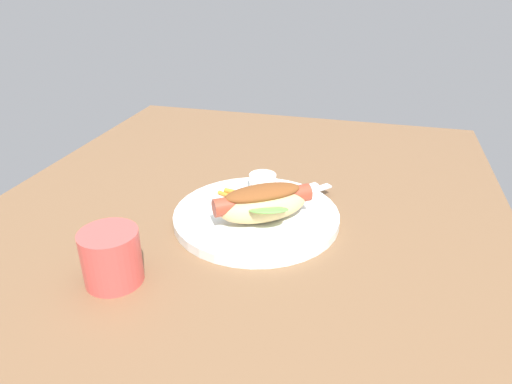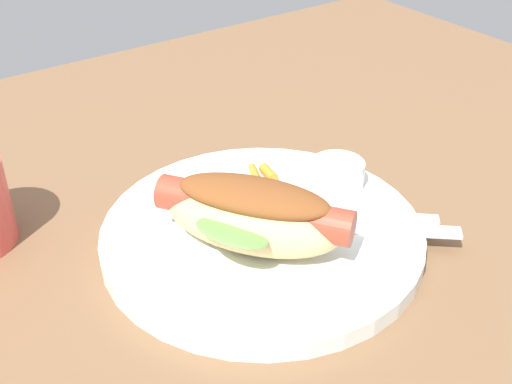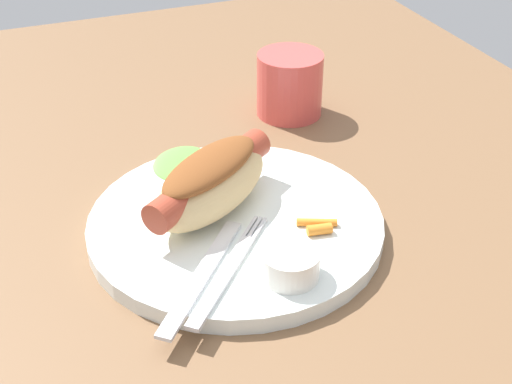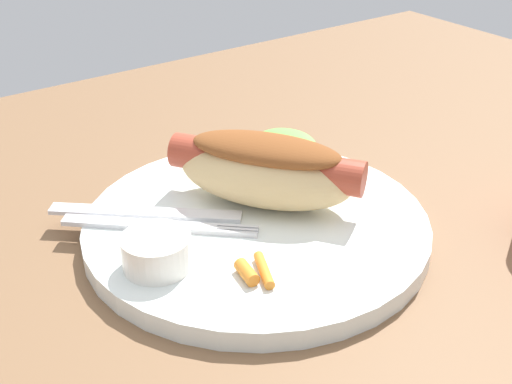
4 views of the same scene
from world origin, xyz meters
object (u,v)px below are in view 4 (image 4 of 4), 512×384
object	(u,v)px
plate	(256,226)
hot_dog	(268,167)
carrot_garnish	(255,271)
knife	(145,213)
sauce_ramekin	(157,252)
fork	(155,225)

from	to	relation	value
plate	hot_dog	distance (cm)	4.86
carrot_garnish	hot_dog	bearing A→B (deg)	-131.21
hot_dog	knife	size ratio (longest dim) A/B	1.01
sauce_ramekin	knife	xyz separation A→B (cm)	(-2.52, -6.80, -1.05)
hot_dog	fork	bearing A→B (deg)	-135.08
plate	knife	world-z (taller)	knife
hot_dog	fork	distance (cm)	10.14
hot_dog	sauce_ramekin	size ratio (longest dim) A/B	3.18
plate	hot_dog	size ratio (longest dim) A/B	1.75
sauce_ramekin	fork	world-z (taller)	sauce_ramekin
fork	sauce_ramekin	bearing A→B (deg)	-74.04
knife	plate	bearing A→B (deg)	1.90
knife	sauce_ramekin	bearing A→B (deg)	-69.98
plate	knife	xyz separation A→B (cm)	(6.95, -5.51, 0.98)
sauce_ramekin	hot_dog	bearing A→B (deg)	-166.09
sauce_ramekin	knife	bearing A→B (deg)	-110.32
fork	carrot_garnish	size ratio (longest dim) A/B	3.33
sauce_ramekin	fork	bearing A→B (deg)	-116.03
hot_dog	sauce_ramekin	bearing A→B (deg)	-111.14
plate	carrot_garnish	bearing A→B (deg)	53.88
fork	carrot_garnish	xyz separation A→B (cm)	(-2.66, 9.57, 0.23)
hot_dog	knife	bearing A→B (deg)	-147.69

